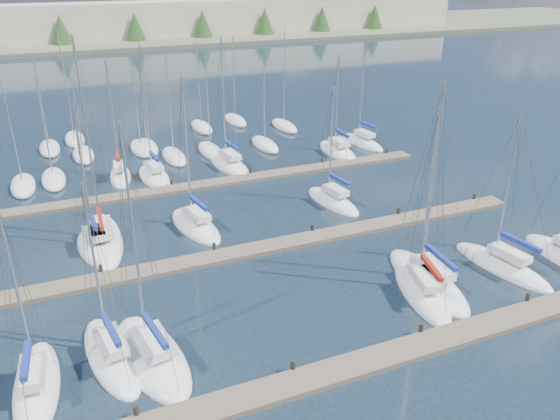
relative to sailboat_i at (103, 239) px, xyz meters
name	(u,v)px	position (x,y,z in m)	size (l,w,h in m)	color
ground	(154,113)	(11.30, 37.92, -0.19)	(400.00, 400.00, 0.00)	#1C2B39
dock_near	(368,362)	(11.30, -20.06, -0.03)	(44.00, 1.93, 1.10)	#6B5E4C
dock_mid	(269,247)	(11.30, -6.06, -0.03)	(44.00, 1.93, 1.10)	#6B5E4C
dock_far	(215,183)	(11.30, 7.94, -0.03)	(44.00, 1.93, 1.10)	#6B5E4C
sailboat_i	(103,239)	(0.00, 0.00, 0.00)	(3.23, 10.03, 15.91)	white
sailboat_f	(502,266)	(25.15, -15.14, 0.00)	(3.35, 8.22, 11.61)	white
sailboat_a	(36,386)	(-4.96, -15.16, 0.00)	(2.75, 7.46, 10.76)	white
sailboat_c	(152,356)	(0.81, -15.12, -0.01)	(4.30, 8.60, 13.70)	white
sailboat_o	(154,176)	(6.28, 12.04, 0.01)	(2.95, 7.27, 13.54)	white
sailboat_b	(112,356)	(-1.19, -14.26, -0.01)	(3.37, 7.84, 10.73)	white
sailboat_q	(337,151)	(26.85, 11.93, -0.01)	(3.23, 7.94, 11.42)	white
sailboat_p	(229,164)	(14.20, 12.48, 0.00)	(3.48, 8.43, 13.91)	white
sailboat_r	(362,142)	(31.08, 13.62, 0.01)	(2.91, 7.63, 12.40)	white
sailboat_h	(96,246)	(-0.63, -0.89, -0.01)	(2.96, 6.82, 11.52)	white
sailboat_l	(333,201)	(19.65, -0.45, -0.01)	(3.17, 7.31, 11.03)	white
sailboat_e	(427,280)	(19.22, -14.59, -0.01)	(3.70, 9.12, 14.02)	white
sailboat_n	(120,176)	(3.19, 13.33, 0.02)	(2.77, 6.80, 12.25)	white
sailboat_j	(195,226)	(7.13, -0.48, 0.00)	(3.82, 7.83, 12.75)	white
sailboat_d	(422,291)	(18.04, -15.58, 0.00)	(4.42, 8.16, 12.87)	white
distant_boats	(143,147)	(6.96, 21.69, 0.11)	(36.93, 20.75, 13.30)	#9EA0A5
shoreline	(34,12)	(-1.99, 127.70, 7.26)	(400.00, 60.00, 38.00)	#666B51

